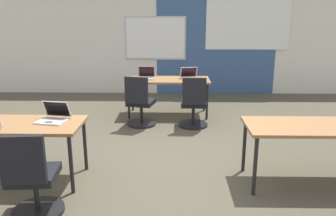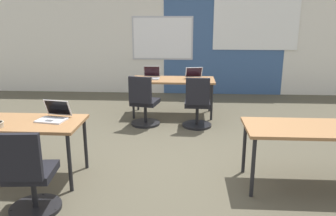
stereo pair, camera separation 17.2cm
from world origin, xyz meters
name	(u,v)px [view 2 (the right image)]	position (x,y,z in m)	size (l,w,h in m)	color
ground_plane	(165,160)	(0.00, 0.00, 0.00)	(24.00, 24.00, 0.00)	#4C4738
back_wall_assembly	(179,36)	(0.04, 4.20, 1.41)	(10.00, 0.27, 2.80)	silver
desk_near_left	(15,126)	(-1.75, -0.60, 0.66)	(1.60, 0.70, 0.72)	olive
desk_near_right	(317,132)	(1.75, -0.60, 0.66)	(1.60, 0.70, 0.72)	olive
desk_far_center	(173,82)	(0.00, 2.20, 0.66)	(1.60, 0.70, 0.72)	olive
laptop_far_right	(195,77)	(0.42, 2.20, 0.77)	(0.38, 0.37, 0.22)	#B7B7BC
mouse_far_right	(209,79)	(0.69, 2.20, 0.74)	(0.06, 0.10, 0.03)	silver
chair_far_right	(197,107)	(0.46, 1.43, 0.38)	(0.52, 0.54, 0.92)	black
laptop_far_left	(151,76)	(-0.43, 2.24, 0.77)	(0.34, 0.30, 0.23)	#9E9EA3
mouse_far_left	(138,78)	(-0.68, 2.19, 0.74)	(0.06, 0.10, 0.03)	black
chair_far_left	(144,105)	(-0.48, 1.49, 0.38)	(0.52, 0.58, 0.92)	black
laptop_near_left_inner	(54,116)	(-1.31, -0.50, 0.77)	(0.38, 0.37, 0.22)	silver
chair_near_left_inner	(30,180)	(-1.24, -1.38, 0.38)	(0.52, 0.56, 0.92)	black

